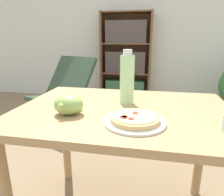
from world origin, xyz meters
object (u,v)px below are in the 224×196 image
object	(u,v)px
drink_bottle	(127,79)
grape_bunch	(69,105)
pizza_on_plate	(135,120)
lounge_chair_near	(63,103)
bookshelf	(126,61)

from	to	relation	value
drink_bottle	grape_bunch	bearing A→B (deg)	-138.91
pizza_on_plate	lounge_chair_near	bearing A→B (deg)	124.18
pizza_on_plate	drink_bottle	bearing A→B (deg)	103.86
lounge_chair_near	grape_bunch	bearing A→B (deg)	-42.16
drink_bottle	lounge_chair_near	bearing A→B (deg)	127.57
lounge_chair_near	bookshelf	distance (m)	1.45
pizza_on_plate	lounge_chair_near	xyz separation A→B (m)	(-1.06, 1.56, -0.49)
drink_bottle	bookshelf	xyz separation A→B (m)	(-0.31, 2.48, -0.16)
pizza_on_plate	lounge_chair_near	size ratio (longest dim) A/B	0.29
drink_bottle	pizza_on_plate	bearing A→B (deg)	-76.14
bookshelf	lounge_chair_near	bearing A→B (deg)	-119.92
bookshelf	drink_bottle	bearing A→B (deg)	-82.91
grape_bunch	pizza_on_plate	bearing A→B (deg)	-8.51
pizza_on_plate	drink_bottle	xyz separation A→B (m)	(-0.07, 0.27, 0.12)
pizza_on_plate	grape_bunch	size ratio (longest dim) A/B	1.88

